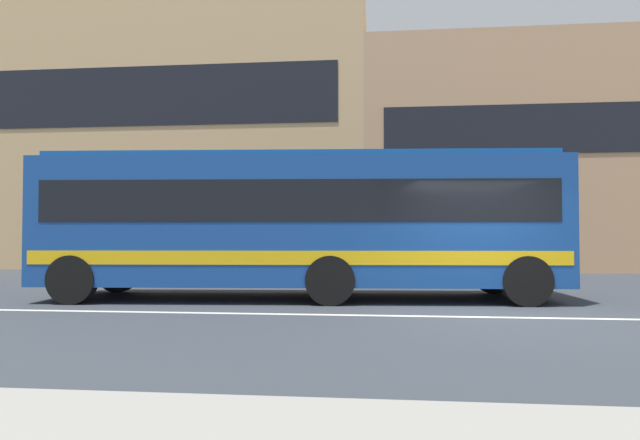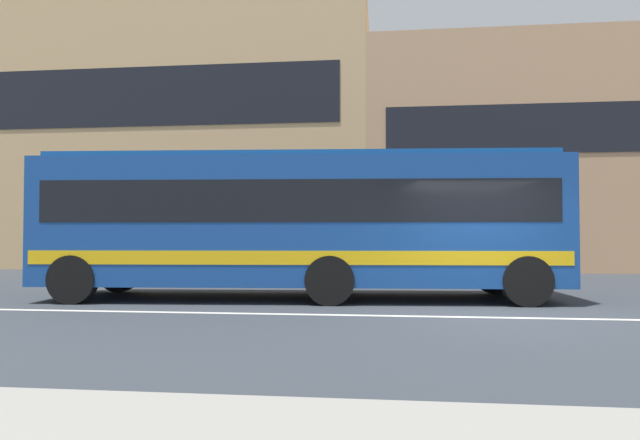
% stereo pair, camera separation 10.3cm
% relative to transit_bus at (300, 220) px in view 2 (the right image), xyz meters
% --- Properties ---
extents(ground_plane, '(160.00, 160.00, 0.00)m').
position_rel_transit_bus_xyz_m(ground_plane, '(3.78, -2.41, -1.75)').
color(ground_plane, '#333941').
extents(lane_centre_line, '(60.00, 0.16, 0.01)m').
position_rel_transit_bus_xyz_m(lane_centre_line, '(3.78, -2.41, -1.74)').
color(lane_centre_line, silver).
rests_on(lane_centre_line, ground_plane).
extents(apartment_block_left, '(25.02, 8.96, 12.07)m').
position_rel_transit_bus_xyz_m(apartment_block_left, '(-11.28, 13.32, 4.29)').
color(apartment_block_left, tan).
rests_on(apartment_block_left, ground_plane).
extents(apartment_block_right, '(19.14, 8.96, 9.27)m').
position_rel_transit_bus_xyz_m(apartment_block_right, '(10.80, 13.32, 2.89)').
color(apartment_block_right, tan).
rests_on(apartment_block_right, ground_plane).
extents(transit_bus, '(11.32, 3.27, 3.16)m').
position_rel_transit_bus_xyz_m(transit_bus, '(0.00, 0.00, 0.00)').
color(transit_bus, navy).
rests_on(transit_bus, ground_plane).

